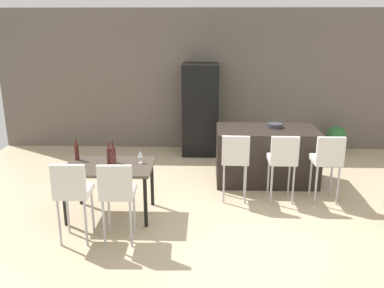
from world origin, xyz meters
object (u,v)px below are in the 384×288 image
Objects in this scene: bar_chair_middle at (283,158)px; wine_glass_far at (140,154)px; potted_plant at (336,138)px; dining_table at (109,170)px; wine_bottle_right at (113,161)px; refrigerator at (200,109)px; fruit_bowl at (275,125)px; wine_bottle_inner at (113,154)px; wine_bottle_middle at (77,151)px; dining_chair_near at (72,190)px; wine_bottle_left at (109,157)px; dining_chair_far at (117,190)px; bar_chair_left at (235,157)px; bar_chair_right at (327,158)px; kitchen_island at (266,155)px.

wine_glass_far is at bearing -168.41° from bar_chair_middle.
dining_table is at bearing -143.92° from potted_plant.
bar_chair_middle reaches higher than wine_bottle_right.
refrigerator is 1.92m from fruit_bowl.
wine_bottle_middle is at bearing 169.50° from wine_bottle_inner.
refrigerator reaches higher than wine_bottle_inner.
bar_chair_middle and dining_chair_near have the same top height.
refrigerator is at bearing 67.31° from wine_bottle_inner.
dining_table is at bearing 122.20° from wine_bottle_right.
wine_bottle_left is 0.19× the size of refrigerator.
bar_chair_middle and wine_bottle_middle have the same top height.
wine_glass_far is at bearing 0.52° from wine_bottle_inner.
dining_table is at bearing 110.14° from wine_bottle_left.
dining_chair_far is 2.93× the size of wine_bottle_left.
refrigerator is (0.93, 3.67, 0.22)m from dining_chair_far.
bar_chair_left is 2.45m from refrigerator.
wine_bottle_right is at bearing -145.52° from fruit_bowl.
bar_chair_left is at bearing 22.83° from wine_bottle_right.
bar_chair_left is 3.35× the size of wine_bottle_inner.
potted_plant is (3.94, 2.79, -0.51)m from wine_bottle_inner.
bar_chair_left is 1.97m from dining_chair_far.
bar_chair_right is at bearing 13.04° from wine_bottle_right.
dining_chair_far and wine_bottle_middle have the same top height.
dining_chair_far is at bearing -134.17° from kitchen_island.
bar_chair_middle is 1.78× the size of potted_plant.
wine_bottle_middle is at bearing -122.35° from refrigerator.
potted_plant is (1.52, 2.36, -0.35)m from bar_chair_middle.
wine_glass_far is (-1.34, -0.42, 0.17)m from bar_chair_left.
wine_bottle_left reaches higher than bar_chair_middle.
bar_chair_left is 0.57× the size of refrigerator.
bar_chair_left is at bearing -127.55° from fruit_bowl.
potted_plant is (1.64, 1.53, -0.11)m from kitchen_island.
dining_chair_near is at bearing -121.70° from wine_bottle_right.
wine_bottle_left is 1.14× the size of wine_bottle_inner.
fruit_bowl is (2.75, 2.23, 0.26)m from dining_chair_near.
bar_chair_left is at bearing -124.91° from kitchen_island.
bar_chair_left is 1.21m from fruit_bowl.
dining_table is 4.02× the size of wine_bottle_right.
bar_chair_right is 4.06× the size of fruit_bowl.
bar_chair_left is 1.00× the size of dining_chair_far.
dining_chair_near is 4.06× the size of fruit_bowl.
bar_chair_middle is 2.93× the size of wine_bottle_left.
wine_bottle_inner reaches higher than fruit_bowl.
bar_chair_left is at bearing 8.13° from wine_bottle_middle.
potted_plant is (2.78, -0.01, -0.57)m from refrigerator.
dining_table is 4.93m from potted_plant.
fruit_bowl is at bearing 36.25° from kitchen_island.
wine_bottle_left is (-2.32, -1.44, 0.42)m from kitchen_island.
wine_bottle_middle is at bearing -149.07° from potted_plant.
bar_chair_middle is 2.70m from refrigerator.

